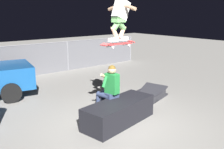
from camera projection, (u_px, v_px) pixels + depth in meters
The scene contains 7 objects.
ground_plane at pixel (118, 124), 6.09m from camera, with size 40.00×40.00×0.00m, color gray.
ledge_box_main at pixel (119, 112), 6.10m from camera, with size 1.97×0.74×0.55m, color black.
person_sitting_on_ledge at pixel (109, 88), 6.33m from camera, with size 0.60×0.78×1.39m.
skateboard at pixel (119, 44), 6.07m from camera, with size 1.03×0.29×0.13m.
skater_airborne at pixel (120, 15), 5.94m from camera, with size 0.63×0.89×1.12m.
kicker_ramp at pixel (149, 96), 7.95m from camera, with size 1.36×1.07×0.43m.
fence_back at pixel (25, 60), 10.37m from camera, with size 12.05×0.05×1.37m.
Camera 1 is at (-3.66, -4.27, 2.64)m, focal length 40.14 mm.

